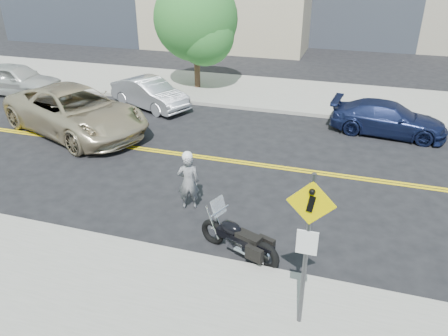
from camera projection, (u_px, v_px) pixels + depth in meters
ground_plane at (201, 157)px, 14.47m from camera, size 120.00×120.00×0.00m
sidewalk_near at (61, 319)px, 8.05m from camera, size 60.00×5.00×0.15m
sidewalk_far at (255, 92)px, 20.83m from camera, size 60.00×5.00×0.15m
pedestrian_sign at (307, 239)px, 7.09m from camera, size 0.78×0.08×3.00m
motorcyclist at (188, 180)px, 11.29m from camera, size 0.66×0.54×1.64m
motorcycle at (239, 232)px, 9.58m from camera, size 2.13×1.31×1.24m
suv at (75, 111)px, 16.04m from camera, size 6.66×4.83×1.68m
parked_car_white at (16, 79)px, 20.38m from camera, size 4.28×1.73×1.46m
parked_car_silver at (150, 93)px, 18.70m from camera, size 4.03×2.75×1.26m
parked_car_blue at (388, 119)px, 16.03m from camera, size 4.26×2.08×1.19m
tree_far_a at (196, 19)px, 19.89m from camera, size 3.85×3.85×5.26m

